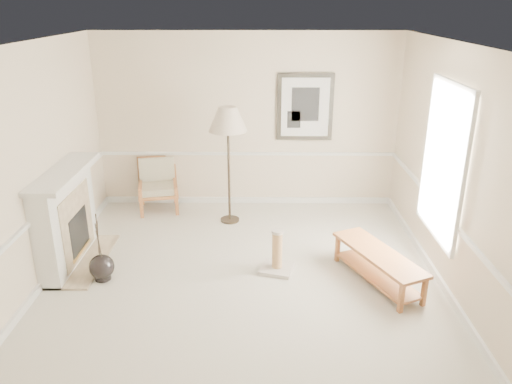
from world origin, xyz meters
TOP-DOWN VIEW (x-y plane):
  - ground at (0.00, 0.00)m, footprint 5.50×5.50m
  - room at (0.14, 0.08)m, footprint 5.04×5.54m
  - fireplace at (-2.34, 0.60)m, footprint 0.64×1.64m
  - floor_vase at (-1.79, 0.13)m, footprint 0.32×0.32m
  - armchair at (-1.52, 2.50)m, footprint 0.77×0.81m
  - floor_lamp at (-0.27, 1.96)m, footprint 0.73×0.73m
  - bench at (1.70, 0.11)m, footprint 1.00×1.49m
  - scratching_post at (0.44, 0.38)m, footprint 0.51×0.51m

SIDE VIEW (x-z plane):
  - ground at x=0.00m, z-range 0.00..0.00m
  - floor_vase at x=-1.79m, z-range -0.29..0.63m
  - scratching_post at x=0.44m, z-range -0.11..0.48m
  - bench at x=1.70m, z-range 0.07..0.48m
  - armchair at x=-1.52m, z-range 0.03..0.89m
  - fireplace at x=-2.34m, z-range -0.01..1.30m
  - floor_lamp at x=-0.27m, z-range 0.69..2.55m
  - room at x=0.14m, z-range 0.41..3.33m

